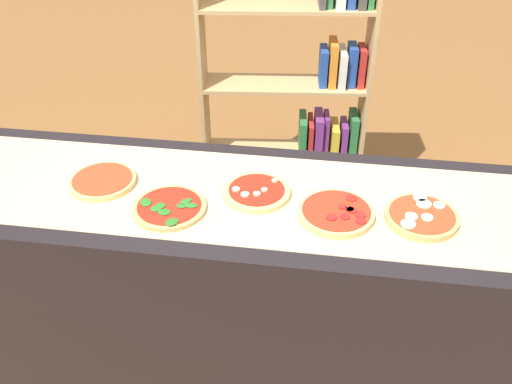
# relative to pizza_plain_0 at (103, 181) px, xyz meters

# --- Properties ---
(ground_plane) EXTENTS (12.00, 12.00, 0.00)m
(ground_plane) POSITION_rel_pizza_plain_0_xyz_m (0.52, -0.00, -0.96)
(ground_plane) COLOR brown
(counter) EXTENTS (2.49, 0.64, 0.95)m
(counter) POSITION_rel_pizza_plain_0_xyz_m (0.52, -0.00, -0.49)
(counter) COLOR black
(counter) RESTS_ON ground_plane
(parchment_paper) EXTENTS (2.14, 0.51, 0.00)m
(parchment_paper) POSITION_rel_pizza_plain_0_xyz_m (0.52, -0.00, -0.01)
(parchment_paper) COLOR tan
(parchment_paper) RESTS_ON counter
(pizza_plain_0) EXTENTS (0.22, 0.22, 0.02)m
(pizza_plain_0) POSITION_rel_pizza_plain_0_xyz_m (0.00, 0.00, 0.00)
(pizza_plain_0) COLOR #DBB26B
(pizza_plain_0) RESTS_ON parchment_paper
(pizza_spinach_1) EXTENTS (0.23, 0.23, 0.02)m
(pizza_spinach_1) POSITION_rel_pizza_plain_0_xyz_m (0.26, -0.11, -0.00)
(pizza_spinach_1) COLOR tan
(pizza_spinach_1) RESTS_ON parchment_paper
(pizza_mushroom_2) EXTENTS (0.22, 0.22, 0.02)m
(pizza_mushroom_2) POSITION_rel_pizza_plain_0_xyz_m (0.52, 0.01, -0.00)
(pizza_mushroom_2) COLOR #DBB26B
(pizza_mushroom_2) RESTS_ON parchment_paper
(pizza_pepperoni_3) EXTENTS (0.24, 0.24, 0.03)m
(pizza_pepperoni_3) POSITION_rel_pizza_plain_0_xyz_m (0.78, -0.07, 0.00)
(pizza_pepperoni_3) COLOR #DBB26B
(pizza_pepperoni_3) RESTS_ON parchment_paper
(pizza_mozzarella_4) EXTENTS (0.22, 0.22, 0.03)m
(pizza_mozzarella_4) POSITION_rel_pizza_plain_0_xyz_m (1.04, -0.05, 0.00)
(pizza_mozzarella_4) COLOR tan
(pizza_mozzarella_4) RESTS_ON parchment_paper
(bookshelf) EXTENTS (0.87, 0.32, 1.61)m
(bookshelf) POSITION_rel_pizza_plain_0_xyz_m (0.62, 1.21, -0.20)
(bookshelf) COLOR tan
(bookshelf) RESTS_ON ground_plane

